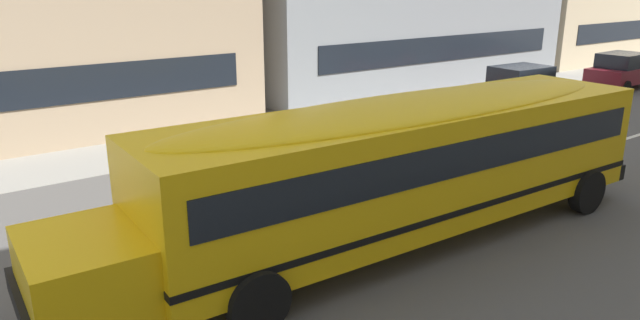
{
  "coord_description": "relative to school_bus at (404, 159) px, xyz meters",
  "views": [
    {
      "loc": [
        -10.77,
        -8.71,
        4.87
      ],
      "look_at": [
        -4.82,
        -0.62,
        1.76
      ],
      "focal_mm": 32.81,
      "sensor_mm": 36.0,
      "label": 1
    }
  ],
  "objects": [
    {
      "name": "parked_car_maroon_beside_sign",
      "position": [
        19.76,
        5.99,
        -0.8
      ],
      "size": [
        3.97,
        2.02,
        1.64
      ],
      "rotation": [
        0.0,
        0.0,
        0.05
      ],
      "color": "maroon",
      "rests_on": "ground_plane"
    },
    {
      "name": "ground_plane",
      "position": [
        3.31,
        1.22,
        -1.65
      ],
      "size": [
        400.0,
        400.0,
        0.0
      ],
      "primitive_type": "plane",
      "color": "#54514F"
    },
    {
      "name": "school_bus",
      "position": [
        0.0,
        0.0,
        0.0
      ],
      "size": [
        12.47,
        3.23,
        2.77
      ],
      "rotation": [
        0.0,
        0.0,
        3.1
      ],
      "color": "yellow",
      "rests_on": "ground_plane"
    },
    {
      "name": "lane_centreline",
      "position": [
        3.31,
        1.22,
        -1.64
      ],
      "size": [
        110.0,
        0.16,
        0.01
      ],
      "primitive_type": "cube",
      "color": "silver",
      "rests_on": "ground_plane"
    },
    {
      "name": "parked_car_red_near_corner",
      "position": [
        12.41,
        6.17,
        -0.8
      ],
      "size": [
        3.99,
        2.05,
        1.64
      ],
      "rotation": [
        0.0,
        0.0,
        -0.05
      ],
      "color": "maroon",
      "rests_on": "ground_plane"
    },
    {
      "name": "sidewalk_far",
      "position": [
        3.31,
        8.94,
        -1.64
      ],
      "size": [
        120.0,
        3.0,
        0.01
      ],
      "primitive_type": "cube",
      "color": "gray",
      "rests_on": "ground_plane"
    }
  ]
}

